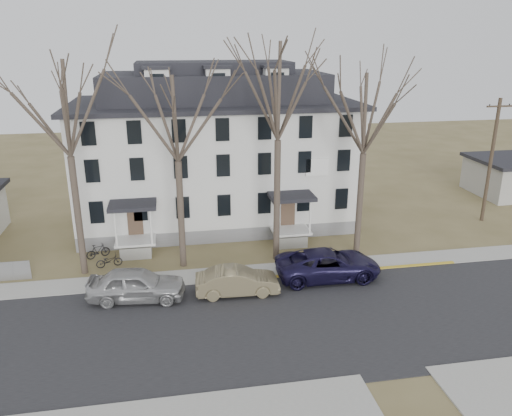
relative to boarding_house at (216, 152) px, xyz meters
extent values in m
plane|color=brown|center=(2.00, -17.95, -5.38)|extent=(120.00, 120.00, 0.00)
cube|color=#27272A|center=(2.00, -15.95, -5.38)|extent=(120.00, 10.00, 0.04)
cube|color=#A09F97|center=(2.00, -9.95, -5.38)|extent=(120.00, 2.00, 0.08)
cube|color=gold|center=(7.00, -10.85, -5.38)|extent=(14.00, 0.25, 0.06)
cube|color=slate|center=(0.00, 0.05, -4.88)|extent=(20.00, 10.00, 1.00)
cube|color=silver|center=(0.00, 0.05, -0.38)|extent=(20.00, 10.00, 8.00)
cube|color=black|center=(0.00, 0.05, 3.72)|extent=(20.80, 10.80, 0.30)
cube|color=black|center=(0.00, 0.05, 4.87)|extent=(16.00, 7.00, 2.00)
cube|color=black|center=(0.00, 0.05, 6.27)|extent=(11.00, 4.50, 0.80)
cube|color=white|center=(-6.00, -5.91, -4.38)|extent=(2.60, 2.00, 0.16)
cube|color=white|center=(4.50, -5.91, -4.38)|extent=(2.60, 2.00, 0.16)
cube|color=white|center=(6.50, -5.03, -0.18)|extent=(1.60, 0.08, 1.20)
cylinder|color=#473B31|center=(-9.00, -8.15, -1.74)|extent=(0.40, 0.40, 7.28)
cylinder|color=#473B31|center=(-3.00, -8.15, -2.00)|extent=(0.40, 0.40, 6.76)
cylinder|color=#473B31|center=(3.00, -8.15, -1.48)|extent=(0.40, 0.40, 7.80)
cylinder|color=#473B31|center=(8.50, -8.15, -2.00)|extent=(0.40, 0.40, 6.76)
cylinder|color=#3D3023|center=(20.50, -3.95, -0.63)|extent=(0.28, 0.28, 9.50)
cube|color=#3D3023|center=(20.50, -3.95, 3.52)|extent=(2.00, 0.12, 0.12)
imported|color=#ACACAC|center=(-5.65, -12.12, -4.48)|extent=(5.46, 2.68, 1.79)
imported|color=#74694A|center=(-0.15, -12.45, -4.61)|extent=(4.71, 1.79, 1.53)
imported|color=black|center=(5.45, -11.42, -4.52)|extent=(6.27, 2.98, 1.73)
imported|color=black|center=(-7.57, -7.64, -4.96)|extent=(1.67, 0.88, 0.84)
imported|color=black|center=(-8.42, -6.11, -4.91)|extent=(1.60, 1.10, 0.94)
camera|label=1|loc=(-3.45, -37.20, 8.30)|focal=35.00mm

